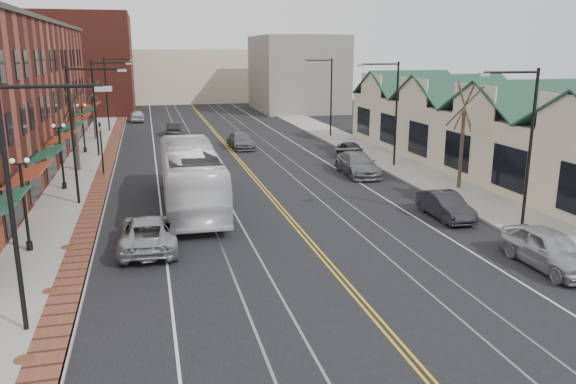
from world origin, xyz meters
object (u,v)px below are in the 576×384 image
parked_car_c (358,164)px  parked_car_d (352,151)px  transit_bus (191,176)px  parked_car_b (446,206)px  parked_suv (149,232)px  parked_car_a (549,249)px

parked_car_c → parked_car_d: size_ratio=1.31×
transit_bus → parked_car_c: (12.62, 5.76, -1.03)m
parked_car_c → parked_car_b: bearing=-84.4°
parked_suv → parked_car_d: parked_suv is taller
parked_suv → parked_car_a: size_ratio=1.14×
parked_suv → parked_car_a: bearing=160.1°
parked_suv → parked_car_c: 19.61m
parked_car_d → transit_bus: bearing=-138.7°
transit_bus → parked_car_a: size_ratio=2.69×
transit_bus → parked_car_a: (13.93, -13.33, -1.00)m
parked_suv → parked_car_d: bearing=-130.5°
parked_car_b → transit_bus: bearing=157.3°
parked_car_b → parked_car_d: 17.39m
parked_car_a → parked_car_d: (0.37, 24.92, -0.11)m
parked_car_a → parked_car_d: bearing=88.9°
transit_bus → parked_suv: size_ratio=2.35×
parked_car_b → parked_car_d: (0.97, 17.36, 0.01)m
parked_suv → parked_car_c: size_ratio=1.01×
parked_car_a → parked_suv: bearing=157.8°
parked_suv → parked_car_c: (15.12, 12.49, 0.03)m
transit_bus → parked_suv: 7.26m
parked_suv → parked_car_a: (16.43, -6.60, 0.06)m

